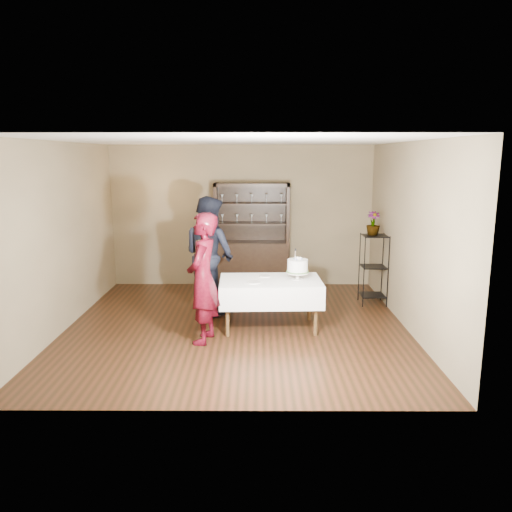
# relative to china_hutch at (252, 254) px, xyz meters

# --- Properties ---
(floor) EXTENTS (5.00, 5.00, 0.00)m
(floor) POSITION_rel_china_hutch_xyz_m (-0.20, -2.25, -0.66)
(floor) COLOR black
(floor) RESTS_ON ground
(ceiling) EXTENTS (5.00, 5.00, 0.00)m
(ceiling) POSITION_rel_china_hutch_xyz_m (-0.20, -2.25, 2.04)
(ceiling) COLOR silver
(ceiling) RESTS_ON back_wall
(back_wall) EXTENTS (5.00, 0.02, 2.70)m
(back_wall) POSITION_rel_china_hutch_xyz_m (-0.20, 0.25, 0.69)
(back_wall) COLOR brown
(back_wall) RESTS_ON floor
(wall_left) EXTENTS (0.02, 5.00, 2.70)m
(wall_left) POSITION_rel_china_hutch_xyz_m (-2.70, -2.25, 0.69)
(wall_left) COLOR brown
(wall_left) RESTS_ON floor
(wall_right) EXTENTS (0.02, 5.00, 2.70)m
(wall_right) POSITION_rel_china_hutch_xyz_m (2.30, -2.25, 0.69)
(wall_right) COLOR brown
(wall_right) RESTS_ON floor
(china_hutch) EXTENTS (1.40, 0.48, 2.00)m
(china_hutch) POSITION_rel_china_hutch_xyz_m (0.00, 0.00, 0.00)
(china_hutch) COLOR black
(china_hutch) RESTS_ON floor
(plant_etagere) EXTENTS (0.42, 0.42, 1.20)m
(plant_etagere) POSITION_rel_china_hutch_xyz_m (2.08, -1.05, -0.01)
(plant_etagere) COLOR black
(plant_etagere) RESTS_ON floor
(cake_table) EXTENTS (1.50, 0.95, 0.73)m
(cake_table) POSITION_rel_china_hutch_xyz_m (0.30, -2.29, -0.11)
(cake_table) COLOR white
(cake_table) RESTS_ON floor
(woman) EXTENTS (0.52, 0.70, 1.77)m
(woman) POSITION_rel_china_hutch_xyz_m (-0.62, -2.84, 0.22)
(woman) COLOR #32040F
(woman) RESTS_ON floor
(man) EXTENTS (1.15, 1.14, 1.88)m
(man) POSITION_rel_china_hutch_xyz_m (-0.66, -1.50, 0.27)
(man) COLOR black
(man) RESTS_ON floor
(cake) EXTENTS (0.36, 0.36, 0.46)m
(cake) POSITION_rel_china_hutch_xyz_m (0.69, -2.26, 0.25)
(cake) COLOR silver
(cake) RESTS_ON cake_table
(plate_near) EXTENTS (0.23, 0.23, 0.01)m
(plate_near) POSITION_rel_china_hutch_xyz_m (0.05, -2.48, 0.07)
(plate_near) COLOR silver
(plate_near) RESTS_ON cake_table
(plate_far) EXTENTS (0.18, 0.18, 0.01)m
(plate_far) POSITION_rel_china_hutch_xyz_m (0.21, -2.10, 0.07)
(plate_far) COLOR silver
(plate_far) RESTS_ON cake_table
(potted_plant) EXTENTS (0.23, 0.23, 0.40)m
(potted_plant) POSITION_rel_china_hutch_xyz_m (2.05, -1.02, 0.72)
(potted_plant) COLOR #477337
(potted_plant) RESTS_ON plant_etagere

